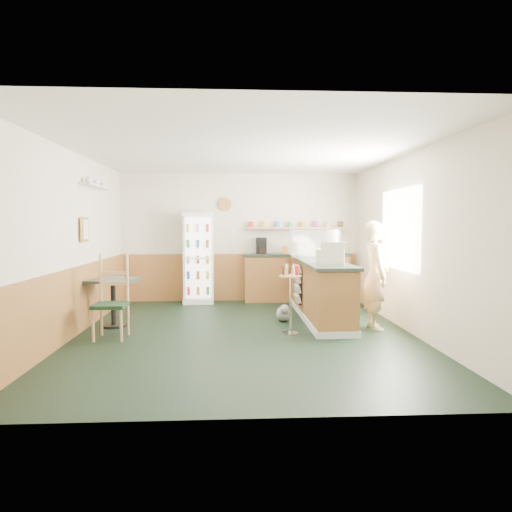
{
  "coord_description": "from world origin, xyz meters",
  "views": [
    {
      "loc": [
        -0.18,
        -6.72,
        1.63
      ],
      "look_at": [
        0.22,
        0.6,
        1.12
      ],
      "focal_mm": 32.0,
      "sensor_mm": 36.0,
      "label": 1
    }
  ],
  "objects": [
    {
      "name": "back_counter",
      "position": [
        1.19,
        2.8,
        0.55
      ],
      "size": [
        2.24,
        0.42,
        1.69
      ],
      "color": "#975E30",
      "rests_on": "ground"
    },
    {
      "name": "cafe_chair",
      "position": [
        -1.89,
        -0.11,
        0.63
      ],
      "size": [
        0.46,
        0.46,
        1.2
      ],
      "rotation": [
        0.0,
        0.0,
        -0.02
      ],
      "color": "black",
      "rests_on": "ground"
    },
    {
      "name": "condiment_stand",
      "position": [
        0.69,
        -0.06,
        0.66
      ],
      "size": [
        0.33,
        0.33,
        1.02
      ],
      "rotation": [
        0.0,
        0.0,
        -0.2
      ],
      "color": "silver",
      "rests_on": "ground"
    },
    {
      "name": "service_counter",
      "position": [
        1.35,
        1.07,
        0.46
      ],
      "size": [
        0.68,
        3.01,
        1.01
      ],
      "color": "#975E30",
      "rests_on": "ground"
    },
    {
      "name": "newspaper_rack",
      "position": [
        0.99,
        1.22,
        0.57
      ],
      "size": [
        0.09,
        0.43,
        0.68
      ],
      "color": "black",
      "rests_on": "ground"
    },
    {
      "name": "cash_register",
      "position": [
        1.35,
        0.2,
        1.13
      ],
      "size": [
        0.51,
        0.53,
        0.24
      ],
      "primitive_type": "cube",
      "rotation": [
        0.0,
        0.0,
        -0.25
      ],
      "color": "beige",
      "rests_on": "service_counter"
    },
    {
      "name": "shopkeeper",
      "position": [
        2.05,
        0.2,
        0.84
      ],
      "size": [
        0.41,
        0.56,
        1.68
      ],
      "primitive_type": "imported",
      "rotation": [
        0.0,
        0.0,
        1.57
      ],
      "color": "tan",
      "rests_on": "ground"
    },
    {
      "name": "dog_doorstop",
      "position": [
        0.7,
        0.79,
        0.14
      ],
      "size": [
        0.25,
        0.33,
        0.3
      ],
      "rotation": [
        0.0,
        0.0,
        -0.38
      ],
      "color": "gray",
      "rests_on": "ground"
    },
    {
      "name": "room_envelope",
      "position": [
        -0.23,
        0.73,
        1.52
      ],
      "size": [
        5.04,
        6.02,
        2.72
      ],
      "color": "beige",
      "rests_on": "ground"
    },
    {
      "name": "drinks_fridge",
      "position": [
        -0.85,
        2.74,
        0.94
      ],
      "size": [
        0.62,
        0.53,
        1.88
      ],
      "color": "white",
      "rests_on": "ground"
    },
    {
      "name": "display_case",
      "position": [
        1.35,
        1.6,
        1.27
      ],
      "size": [
        0.9,
        0.47,
        0.51
      ],
      "color": "silver",
      "rests_on": "service_counter"
    },
    {
      "name": "cafe_table",
      "position": [
        -2.05,
        0.56,
        0.54
      ],
      "size": [
        0.85,
        0.85,
        0.77
      ],
      "rotation": [
        0.0,
        0.0,
        -0.25
      ],
      "color": "black",
      "rests_on": "ground"
    },
    {
      "name": "ground",
      "position": [
        0.0,
        0.0,
        0.0
      ],
      "size": [
        6.0,
        6.0,
        0.0
      ],
      "primitive_type": "plane",
      "color": "black",
      "rests_on": "ground"
    }
  ]
}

